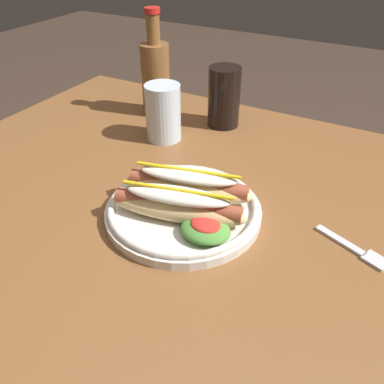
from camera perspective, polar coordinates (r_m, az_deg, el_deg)
name	(u,v)px	position (r m, az deg, el deg)	size (l,w,h in m)	color
dining_table	(222,249)	(0.79, 4.15, -7.87)	(1.25, 0.84, 0.74)	brown
hot_dog_plate	(184,204)	(0.68, -1.10, -1.68)	(0.26, 0.26, 0.08)	silver
fork	(357,249)	(0.68, 21.83, -7.35)	(0.12, 0.06, 0.00)	silver
soda_cup	(224,97)	(0.97, 4.46, 12.97)	(0.07, 0.07, 0.14)	black
water_cup	(163,113)	(0.91, -4.00, 10.91)	(0.08, 0.08, 0.12)	silver
glass_bottle	(155,75)	(1.03, -5.08, 15.81)	(0.07, 0.07, 0.25)	brown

